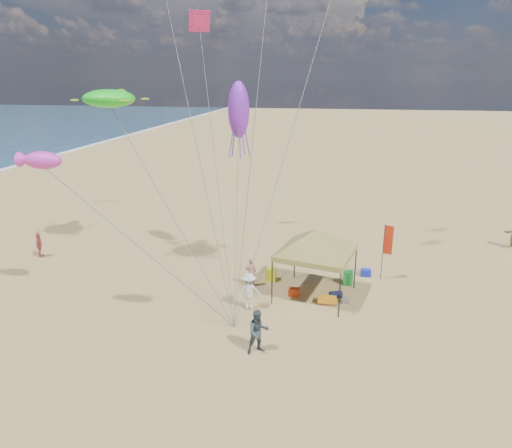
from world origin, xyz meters
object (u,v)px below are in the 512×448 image
object	(u,v)px
chair_yellow	(271,274)
person_near_b	(258,332)
chair_green	(348,278)
person_far_a	(39,245)
person_near_c	(249,291)
canopy_tent	(317,231)
beach_cart	(327,299)
feather_flag	(387,243)
person_near_a	(251,272)
cooler_red	(294,292)
cooler_blue	(366,273)

from	to	relation	value
chair_yellow	person_near_b	xyz separation A→B (m)	(0.51, -6.74, 0.57)
chair_green	person_far_a	world-z (taller)	person_far_a
chair_yellow	person_far_a	world-z (taller)	person_far_a
person_near_c	person_far_a	bearing A→B (deg)	-27.28
person_far_a	canopy_tent	bearing A→B (deg)	-119.61
beach_cart	person_far_a	distance (m)	17.58
feather_flag	person_far_a	world-z (taller)	feather_flag
beach_cart	person_near_a	bearing A→B (deg)	163.56
feather_flag	person_near_c	world-z (taller)	feather_flag
canopy_tent	person_near_b	world-z (taller)	canopy_tent
beach_cart	person_far_a	world-z (taller)	person_far_a
feather_flag	cooler_red	world-z (taller)	feather_flag
person_far_a	beach_cart	bearing A→B (deg)	-121.60
cooler_red	chair_green	world-z (taller)	chair_green
cooler_blue	person_near_a	size ratio (longest dim) A/B	0.34
chair_green	cooler_blue	bearing A→B (deg)	50.94
cooler_blue	person_far_a	xyz separation A→B (m)	(-19.30, -0.74, 0.57)
canopy_tent	cooler_blue	distance (m)	5.05
cooler_red	person_near_a	distance (m)	2.49
cooler_blue	chair_yellow	size ratio (longest dim) A/B	0.77
chair_green	person_far_a	size ratio (longest dim) A/B	0.46
beach_cart	person_near_b	xyz separation A→B (m)	(-2.55, -4.65, 0.72)
chair_green	person_near_b	xyz separation A→B (m)	(-3.53, -7.03, 0.57)
canopy_tent	beach_cart	bearing A→B (deg)	-46.59
cooler_red	person_far_a	distance (m)	15.85
cooler_red	person_near_c	distance (m)	2.71
feather_flag	cooler_red	xyz separation A→B (m)	(-4.57, -2.71, -1.91)
person_near_c	canopy_tent	bearing A→B (deg)	-157.23
cooler_blue	person_far_a	world-z (taller)	person_far_a
cooler_red	beach_cart	size ratio (longest dim) A/B	0.60
cooler_red	person_near_a	world-z (taller)	person_near_a
feather_flag	cooler_red	size ratio (longest dim) A/B	5.82
canopy_tent	chair_green	bearing A→B (deg)	45.44
feather_flag	person_far_a	size ratio (longest dim) A/B	2.08
feather_flag	person_near_a	size ratio (longest dim) A/B	1.99
cooler_red	cooler_blue	world-z (taller)	same
cooler_red	chair_yellow	world-z (taller)	chair_yellow
chair_yellow	cooler_blue	bearing A→B (deg)	16.62
chair_green	person_near_b	world-z (taller)	person_near_b
cooler_blue	feather_flag	bearing A→B (deg)	-20.59
person_near_a	chair_yellow	bearing A→B (deg)	-158.23
canopy_tent	beach_cart	world-z (taller)	canopy_tent
cooler_blue	chair_green	distance (m)	1.57
person_near_a	person_near_c	bearing A→B (deg)	76.97
beach_cart	person_near_c	bearing A→B (deg)	-160.99
cooler_red	person_near_b	world-z (taller)	person_near_b
cooler_red	person_near_b	xyz separation A→B (m)	(-0.88, -5.17, 0.73)
cooler_blue	beach_cart	world-z (taller)	cooler_blue
person_near_b	person_near_c	xyz separation A→B (m)	(-1.05, 3.42, -0.01)
person_near_c	feather_flag	bearing A→B (deg)	-156.15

